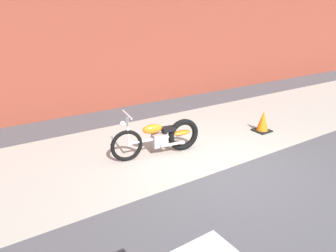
% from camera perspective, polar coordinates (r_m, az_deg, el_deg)
% --- Properties ---
extents(ground_plane, '(80.00, 80.00, 0.00)m').
position_cam_1_polar(ground_plane, '(6.16, 10.36, -8.05)').
color(ground_plane, '#47474C').
extents(sidewalk_slab, '(36.00, 3.50, 0.01)m').
position_cam_1_polar(sidewalk_slab, '(7.39, 1.14, -2.69)').
color(sidewalk_slab, '#9E998E').
rests_on(sidewalk_slab, ground).
extents(brick_building_wall, '(36.00, 0.50, 6.15)m').
position_cam_1_polar(brick_building_wall, '(9.84, -10.83, 21.10)').
color(brick_building_wall, brown).
rests_on(brick_building_wall, ground).
extents(motorcycle_orange, '(2.00, 0.64, 1.03)m').
position_cam_1_polar(motorcycle_orange, '(6.55, -0.96, -2.05)').
color(motorcycle_orange, black).
rests_on(motorcycle_orange, ground).
extents(traffic_cone, '(0.40, 0.40, 0.55)m').
position_cam_1_polar(traffic_cone, '(8.23, 17.25, 0.67)').
color(traffic_cone, orange).
rests_on(traffic_cone, ground).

